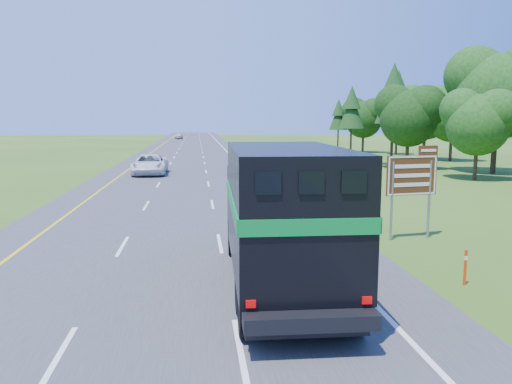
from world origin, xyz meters
TOP-DOWN VIEW (x-y plane):
  - road at (0.00, 50.00)m, footprint 15.00×260.00m
  - lane_markings at (0.00, 50.00)m, footprint 11.15×260.00m
  - tree_wall_right at (26.00, 30.00)m, footprint 16.00×100.00m
  - horse_truck at (3.33, 5.67)m, footprint 3.11×9.16m
  - white_suv at (-3.06, 36.27)m, footprint 2.86×6.20m
  - far_car at (-3.25, 116.83)m, footprint 1.93×4.32m
  - exit_sign at (9.49, 10.98)m, footprint 2.19×0.38m
  - delineator at (8.66, 5.36)m, footprint 0.09×0.05m

SIDE VIEW (x-z plane):
  - road at x=0.00m, z-range 0.00..0.04m
  - lane_markings at x=0.00m, z-range 0.04..0.05m
  - delineator at x=8.66m, z-range 0.04..1.09m
  - far_car at x=-3.25m, z-range 0.04..1.48m
  - white_suv at x=-3.06m, z-range 0.04..1.76m
  - horse_truck at x=3.33m, z-range 0.18..4.20m
  - exit_sign at x=9.49m, z-range 0.56..4.30m
  - tree_wall_right at x=26.00m, z-range 0.00..12.00m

